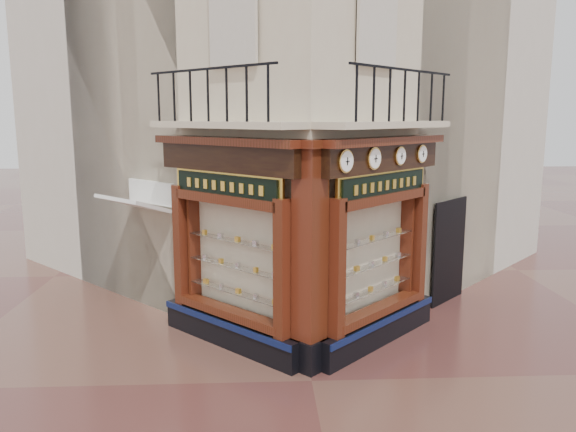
{
  "coord_description": "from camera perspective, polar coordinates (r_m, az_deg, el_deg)",
  "views": [
    {
      "loc": [
        -0.82,
        -8.69,
        4.34
      ],
      "look_at": [
        -0.3,
        2.0,
        2.44
      ],
      "focal_mm": 35.0,
      "sensor_mm": 36.0,
      "label": 1
    }
  ],
  "objects": [
    {
      "name": "shopfront_right",
      "position": [
        10.76,
        9.22,
        -2.77
      ],
      "size": [
        2.86,
        2.86,
        3.98
      ],
      "rotation": [
        0.0,
        0.0,
        0.79
      ],
      "color": "black",
      "rests_on": "ground"
    },
    {
      "name": "awning",
      "position": [
        13.08,
        -14.89,
        -9.68
      ],
      "size": [
        1.82,
        1.82,
        0.38
      ],
      "primitive_type": null,
      "rotation": [
        0.32,
        0.0,
        2.36
      ],
      "color": "silver",
      "rests_on": "ground"
    },
    {
      "name": "signboard_left",
      "position": [
        10.3,
        -6.36,
        3.07
      ],
      "size": [
        2.06,
        2.06,
        0.55
      ],
      "rotation": [
        0.0,
        0.0,
        2.36
      ],
      "color": "yellow",
      "rests_on": "ground"
    },
    {
      "name": "clock_b",
      "position": [
        9.99,
        8.75,
        5.79
      ],
      "size": [
        0.32,
        0.32,
        0.4
      ],
      "rotation": [
        0.0,
        0.0,
        0.79
      ],
      "color": "gold",
      "rests_on": "ground"
    },
    {
      "name": "clock_c",
      "position": [
        10.72,
        11.33,
        6.0
      ],
      "size": [
        0.28,
        0.28,
        0.35
      ],
      "rotation": [
        0.0,
        0.0,
        0.79
      ],
      "color": "gold",
      "rests_on": "ground"
    },
    {
      "name": "main_building",
      "position": [
        14.97,
        0.37,
        16.41
      ],
      "size": [
        11.31,
        11.31,
        12.0
      ],
      "primitive_type": "cube",
      "rotation": [
        0.0,
        0.0,
        0.79
      ],
      "color": "beige",
      "rests_on": "ground"
    },
    {
      "name": "neighbour_left",
      "position": [
        17.44,
        -8.48,
        13.75
      ],
      "size": [
        11.31,
        11.31,
        11.0
      ],
      "primitive_type": "cube",
      "rotation": [
        0.0,
        0.0,
        0.79
      ],
      "color": "beige",
      "rests_on": "ground"
    },
    {
      "name": "balcony",
      "position": [
        10.21,
        1.83,
        9.35
      ],
      "size": [
        5.94,
        2.97,
        1.03
      ],
      "color": "beige",
      "rests_on": "ground"
    },
    {
      "name": "shopfront_left",
      "position": [
        10.55,
        -5.92,
        -2.96
      ],
      "size": [
        2.86,
        2.86,
        3.98
      ],
      "rotation": [
        0.0,
        0.0,
        2.36
      ],
      "color": "black",
      "rests_on": "ground"
    },
    {
      "name": "neighbour_right",
      "position": [
        17.67,
        8.18,
        13.71
      ],
      "size": [
        11.31,
        11.31,
        11.0
      ],
      "primitive_type": "cube",
      "rotation": [
        0.0,
        0.0,
        0.79
      ],
      "color": "beige",
      "rests_on": "ground"
    },
    {
      "name": "clock_a",
      "position": [
        9.3,
        5.89,
        5.55
      ],
      "size": [
        0.31,
        0.31,
        0.39
      ],
      "rotation": [
        0.0,
        0.0,
        0.79
      ],
      "color": "gold",
      "rests_on": "ground"
    },
    {
      "name": "corner_pilaster",
      "position": [
        9.54,
        2.23,
        -4.5
      ],
      "size": [
        0.85,
        0.85,
        3.98
      ],
      "rotation": [
        0.0,
        0.0,
        0.79
      ],
      "color": "black",
      "rests_on": "ground"
    },
    {
      "name": "clock_d",
      "position": [
        11.42,
        13.44,
        6.16
      ],
      "size": [
        0.29,
        0.29,
        0.36
      ],
      "rotation": [
        0.0,
        0.0,
        0.79
      ],
      "color": "gold",
      "rests_on": "ground"
    },
    {
      "name": "signboard_right",
      "position": [
        10.53,
        9.74,
        3.14
      ],
      "size": [
        2.06,
        2.06,
        0.55
      ],
      "rotation": [
        0.0,
        0.0,
        0.79
      ],
      "color": "yellow",
      "rests_on": "ground"
    },
    {
      "name": "ground",
      "position": [
        9.75,
        2.41,
        -16.39
      ],
      "size": [
        80.0,
        80.0,
        0.0
      ],
      "primitive_type": "plane",
      "color": "#4F2925",
      "rests_on": "ground"
    }
  ]
}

